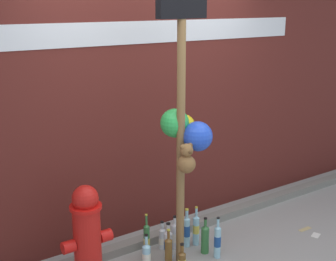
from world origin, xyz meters
TOP-DOWN VIEW (x-y plane):
  - building_wall at (-0.00, 1.32)m, footprint 10.00×0.21m
  - curb_strip at (0.00, 0.94)m, footprint 8.00×0.12m
  - memorial_post at (-0.06, 0.53)m, footprint 0.48×0.43m
  - fire_hydrant at (-0.92, 0.70)m, footprint 0.44×0.26m
  - bottle_0 at (-0.41, 0.60)m, footprint 0.08×0.08m
  - bottle_1 at (-0.12, 0.79)m, footprint 0.07×0.07m
  - bottle_2 at (-0.16, 0.63)m, footprint 0.08×0.08m
  - bottle_3 at (0.19, 0.66)m, footprint 0.06×0.06m
  - bottle_4 at (0.20, 0.37)m, footprint 0.06×0.06m
  - bottle_5 at (-0.24, 0.51)m, footprint 0.07×0.07m
  - bottle_6 at (0.16, 0.49)m, footprint 0.07×0.07m
  - bottle_8 at (0.09, 0.69)m, footprint 0.07×0.07m
  - bottle_9 at (-0.31, 0.77)m, footprint 0.06×0.06m
  - bottle_10 at (-0.02, 0.73)m, footprint 0.07×0.07m
  - litter_0 at (1.30, 0.12)m, footprint 0.13×0.11m
  - litter_2 at (-0.18, 0.59)m, footprint 0.15×0.14m
  - litter_3 at (1.31, 0.27)m, footprint 0.16×0.05m

SIDE VIEW (x-z plane):
  - litter_0 at x=1.30m, z-range 0.00..0.01m
  - litter_2 at x=-0.18m, z-range 0.00..0.01m
  - litter_3 at x=1.31m, z-range 0.00..0.01m
  - curb_strip at x=0.00m, z-range 0.00..0.08m
  - bottle_1 at x=-0.12m, z-range -0.03..0.25m
  - bottle_0 at x=-0.41m, z-range -0.04..0.27m
  - bottle_10 at x=-0.02m, z-range -0.03..0.29m
  - bottle_2 at x=-0.16m, z-range -0.03..0.30m
  - bottle_5 at x=-0.24m, z-range -0.03..0.31m
  - bottle_6 at x=0.16m, z-range -0.03..0.33m
  - bottle_9 at x=-0.31m, z-range -0.05..0.36m
  - bottle_3 at x=0.19m, z-range -0.04..0.36m
  - bottle_8 at x=0.09m, z-range -0.03..0.36m
  - bottle_4 at x=0.20m, z-range -0.03..0.37m
  - fire_hydrant at x=-0.92m, z-range 0.00..0.86m
  - memorial_post at x=-0.06m, z-range 0.14..2.64m
  - building_wall at x=0.00m, z-range 0.00..3.59m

